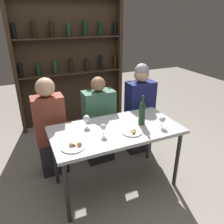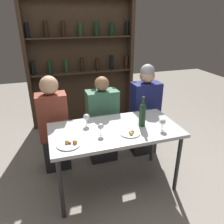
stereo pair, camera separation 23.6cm
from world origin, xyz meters
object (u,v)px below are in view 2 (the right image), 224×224
at_px(wine_glass_0, 86,117).
at_px(seated_person_left, 54,127).
at_px(wine_glass_2, 162,122).
at_px(seated_person_center, 103,123).
at_px(food_plate_1, 69,144).
at_px(wine_glass_1, 101,127).
at_px(food_plate_0, 130,133).
at_px(wine_bottle, 142,113).
at_px(seated_person_right, 145,112).

xyz_separation_m(wine_glass_0, seated_person_left, (-0.35, 0.37, -0.25)).
distance_m(wine_glass_2, seated_person_center, 0.89).
relative_size(wine_glass_2, seated_person_center, 0.11).
relative_size(food_plate_1, seated_person_left, 0.18).
xyz_separation_m(wine_glass_1, food_plate_0, (0.29, -0.07, -0.08)).
bearing_deg(wine_glass_1, seated_person_left, 125.36).
bearing_deg(wine_glass_1, wine_bottle, 6.89).
xyz_separation_m(wine_bottle, wine_glass_1, (-0.48, -0.06, -0.06)).
relative_size(wine_bottle, wine_glass_0, 2.52).
height_order(wine_glass_2, food_plate_1, wine_glass_2).
xyz_separation_m(seated_person_left, seated_person_center, (0.62, 0.00, -0.04)).
distance_m(wine_bottle, food_plate_1, 0.84).
bearing_deg(wine_glass_1, food_plate_1, -163.96).
bearing_deg(seated_person_left, food_plate_1, -81.38).
bearing_deg(seated_person_right, food_plate_1, -147.60).
bearing_deg(wine_glass_1, seated_person_center, 73.39).
height_order(wine_glass_0, seated_person_right, seated_person_right).
bearing_deg(seated_person_right, wine_bottle, -119.19).
height_order(wine_glass_1, seated_person_center, seated_person_center).
distance_m(wine_glass_0, food_plate_1, 0.43).
height_order(wine_bottle, food_plate_1, wine_bottle).
height_order(wine_bottle, wine_glass_2, wine_bottle).
xyz_separation_m(food_plate_0, seated_person_center, (-0.11, 0.69, -0.21)).
bearing_deg(wine_glass_2, food_plate_1, -179.90).
height_order(wine_glass_1, seated_person_right, seated_person_right).
relative_size(seated_person_left, seated_person_right, 0.96).
relative_size(food_plate_1, seated_person_center, 0.19).
bearing_deg(seated_person_left, wine_glass_2, -33.37).
bearing_deg(wine_glass_0, seated_person_left, 133.44).
bearing_deg(food_plate_0, wine_glass_1, 166.36).
distance_m(wine_glass_1, food_plate_0, 0.31).
relative_size(wine_glass_0, food_plate_0, 0.62).
xyz_separation_m(food_plate_0, food_plate_1, (-0.62, -0.02, 0.00)).
height_order(wine_bottle, wine_glass_0, wine_bottle).
distance_m(wine_glass_2, food_plate_1, 0.98).
xyz_separation_m(wine_bottle, food_plate_1, (-0.81, -0.15, -0.13)).
bearing_deg(seated_person_center, food_plate_0, -81.18).
height_order(wine_bottle, seated_person_right, seated_person_right).
bearing_deg(wine_glass_2, food_plate_0, 176.31).
xyz_separation_m(wine_glass_1, wine_glass_2, (0.64, -0.09, 0.00)).
xyz_separation_m(wine_bottle, wine_glass_0, (-0.57, 0.20, -0.05)).
distance_m(wine_bottle, wine_glass_2, 0.23).
relative_size(wine_glass_1, seated_person_left, 0.10).
relative_size(food_plate_0, seated_person_right, 0.16).
xyz_separation_m(wine_glass_1, seated_person_right, (0.79, 0.62, -0.21)).
height_order(wine_bottle, seated_person_left, seated_person_left).
height_order(food_plate_0, food_plate_1, food_plate_1).
bearing_deg(seated_person_left, seated_person_center, 0.00).
bearing_deg(food_plate_1, seated_person_right, 32.40).
height_order(wine_glass_2, seated_person_left, seated_person_left).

